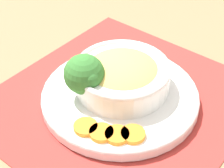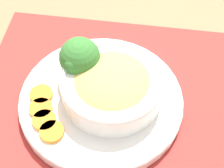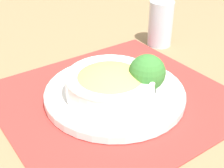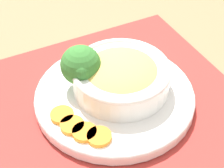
{
  "view_description": "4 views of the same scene",
  "coord_description": "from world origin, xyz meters",
  "views": [
    {
      "loc": [
        -0.28,
        0.44,
        0.48
      ],
      "look_at": [
        0.02,
        0.0,
        0.04
      ],
      "focal_mm": 60.0,
      "sensor_mm": 36.0,
      "label": 1
    },
    {
      "loc": [
        -0.38,
        -0.04,
        0.56
      ],
      "look_at": [
        0.01,
        -0.02,
        0.05
      ],
      "focal_mm": 60.0,
      "sensor_mm": 36.0,
      "label": 2
    },
    {
      "loc": [
        0.41,
        -0.36,
        0.37
      ],
      "look_at": [
        0.01,
        -0.02,
        0.05
      ],
      "focal_mm": 50.0,
      "sensor_mm": 36.0,
      "label": 3
    },
    {
      "loc": [
        -0.41,
        0.26,
        0.5
      ],
      "look_at": [
        0.01,
        -0.0,
        0.04
      ],
      "focal_mm": 60.0,
      "sensor_mm": 36.0,
      "label": 4
    }
  ],
  "objects": [
    {
      "name": "broccoli_floret",
      "position": [
        0.05,
        0.04,
        0.07
      ],
      "size": [
        0.07,
        0.07,
        0.09
      ],
      "color": "#759E51",
      "rests_on": "plate"
    },
    {
      "name": "bowl",
      "position": [
        0.01,
        -0.02,
        0.05
      ],
      "size": [
        0.18,
        0.18,
        0.06
      ],
      "color": "white",
      "rests_on": "plate"
    },
    {
      "name": "carrot_slice_extra",
      "position": [
        -0.07,
        0.08,
        0.02
      ],
      "size": [
        0.04,
        0.04,
        0.01
      ],
      "color": "orange",
      "rests_on": "plate"
    },
    {
      "name": "carrot_slice_near",
      "position": [
        -0.0,
        0.11,
        0.02
      ],
      "size": [
        0.04,
        0.04,
        0.01
      ],
      "color": "orange",
      "rests_on": "plate"
    },
    {
      "name": "ground_plane",
      "position": [
        0.0,
        0.0,
        0.0
      ],
      "size": [
        4.0,
        4.0,
        0.0
      ],
      "primitive_type": "plane",
      "color": "#8C704C"
    },
    {
      "name": "placemat",
      "position": [
        0.0,
        0.0,
        0.0
      ],
      "size": [
        0.47,
        0.49,
        0.0
      ],
      "color": "#B2332D",
      "rests_on": "ground_plane"
    },
    {
      "name": "carrot_slice_middle",
      "position": [
        -0.03,
        0.1,
        0.02
      ],
      "size": [
        0.04,
        0.04,
        0.01
      ],
      "color": "orange",
      "rests_on": "plate"
    },
    {
      "name": "plate",
      "position": [
        0.0,
        0.0,
        0.02
      ],
      "size": [
        0.29,
        0.29,
        0.02
      ],
      "color": "white",
      "rests_on": "placemat"
    },
    {
      "name": "carrot_slice_far",
      "position": [
        -0.05,
        0.09,
        0.02
      ],
      "size": [
        0.04,
        0.04,
        0.01
      ],
      "color": "orange",
      "rests_on": "plate"
    }
  ]
}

